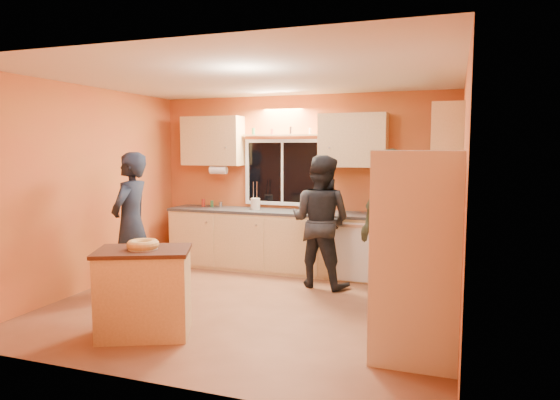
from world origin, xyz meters
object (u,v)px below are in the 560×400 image
at_px(refrigerator, 417,255).
at_px(island, 144,292).
at_px(person_right, 389,230).
at_px(person_center, 320,221).
at_px(person_left, 131,223).

relative_size(refrigerator, island, 1.72).
relative_size(refrigerator, person_right, 0.99).
distance_m(island, person_center, 2.58).
bearing_deg(island, person_right, 11.88).
height_order(refrigerator, person_right, person_right).
height_order(refrigerator, person_center, refrigerator).
xyz_separation_m(refrigerator, person_center, (-1.36, 1.90, -0.04)).
xyz_separation_m(person_left, person_center, (2.14, 1.10, -0.02)).
relative_size(island, person_left, 0.59).
bearing_deg(island, refrigerator, -16.04).
relative_size(person_center, person_right, 0.95).
bearing_deg(person_center, refrigerator, 136.29).
bearing_deg(island, person_center, 38.69).
height_order(island, person_center, person_center).
bearing_deg(person_left, island, 34.23).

